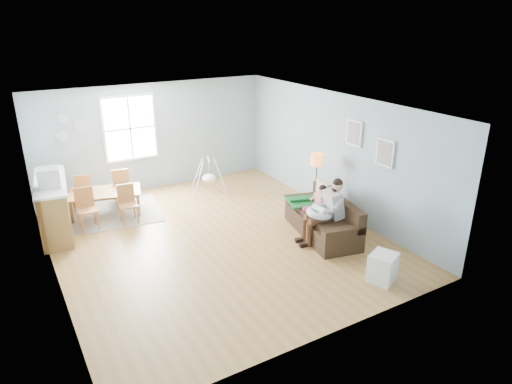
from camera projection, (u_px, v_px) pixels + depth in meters
room at (211, 121)px, 8.37m from camera, size 8.40×9.40×3.90m
window at (130, 128)px, 11.15m from camera, size 1.32×0.08×1.62m
pictures at (369, 143)px, 9.14m from camera, size 0.05×1.34×0.74m
wall_plates at (68, 128)px, 10.43m from camera, size 0.67×0.02×0.66m
sofa at (325, 221)px, 9.36m from camera, size 1.24×2.11×0.80m
green_throw at (308, 200)px, 9.84m from camera, size 1.09×0.99×0.04m
beige_pillow at (324, 192)px, 9.72m from camera, size 0.21×0.48×0.46m
father at (326, 209)px, 8.92m from camera, size 0.97×0.54×1.30m
nursing_pillow at (319, 213)px, 8.91m from camera, size 0.63×0.61×0.21m
infant at (319, 209)px, 8.90m from camera, size 0.15×0.37×0.14m
toddler at (318, 201)px, 9.36m from camera, size 0.53×0.28×0.81m
floor_lamp at (317, 165)px, 10.04m from camera, size 0.28×0.28×1.40m
storage_cube at (382, 268)px, 7.69m from camera, size 0.58×0.55×0.50m
rug at (107, 214)px, 10.38m from camera, size 2.55×2.08×0.01m
dining_table at (106, 203)px, 10.28m from camera, size 1.73×1.23×0.55m
chair_sw at (86, 206)px, 9.55m from camera, size 0.40×0.40×0.89m
chair_se at (127, 202)px, 9.86m from camera, size 0.40×0.40×0.84m
chair_nw at (84, 189)px, 10.56m from camera, size 0.44×0.44×0.84m
chair_ne at (121, 184)px, 10.85m from camera, size 0.44×0.44×0.88m
counter at (54, 206)px, 9.36m from camera, size 0.83×2.08×1.13m
monitor at (49, 178)px, 8.76m from camera, size 0.46×0.44×0.38m
baby_swing at (209, 178)px, 11.52m from camera, size 1.12×1.13×0.89m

